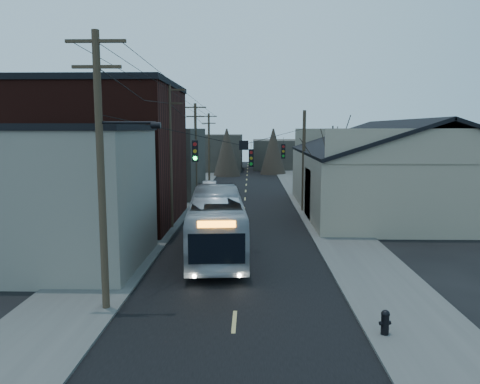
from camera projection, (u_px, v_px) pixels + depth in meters
The scene contains 15 objects.
ground at pixel (232, 348), 15.02m from camera, with size 160.00×160.00×0.00m, color black.
road_surface at pixel (245, 202), 44.74m from camera, with size 9.00×110.00×0.02m, color black.
sidewalk_left at pixel (177, 201), 44.89m from camera, with size 4.00×110.00×0.12m, color #474744.
sidewalk_right at pixel (313, 202), 44.58m from camera, with size 4.00×110.00×0.12m, color #474744.
building_clapboard at pixel (62, 198), 23.68m from camera, with size 8.00×8.00×7.00m, color slate.
building_brick at pixel (107, 156), 34.40m from camera, with size 10.00×12.00×10.00m, color black.
building_left_far at pixel (158, 161), 50.44m from camera, with size 9.00×14.00×7.00m, color #342F2A.
warehouse at pixel (399, 180), 39.12m from camera, with size 16.16×20.60×7.73m.
building_far_left at pixel (212, 152), 79.15m from camera, with size 10.00×12.00×6.00m, color #342F2A.
building_far_right at pixel (287, 154), 83.87m from camera, with size 12.00×14.00×5.00m, color #342F2A.
bare_tree at pixel (332, 175), 34.20m from camera, with size 0.40×0.40×7.20m, color black.
utility_lines at pixel (206, 154), 38.35m from camera, with size 11.24×45.28×10.50m.
bus at pixel (216, 222), 26.46m from camera, with size 2.89×12.37×3.44m, color #A2A7AE.
parked_car at pixel (209, 188), 50.19m from camera, with size 1.46×4.20×1.38m, color #B1B4B9.
fire_hydrant at pixel (385, 321), 15.67m from camera, with size 0.41×0.29×0.85m.
Camera 1 is at (0.59, -14.20, 6.98)m, focal length 35.00 mm.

